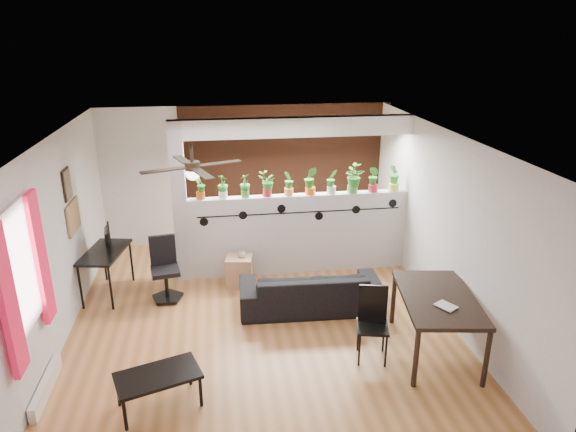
{
  "coord_description": "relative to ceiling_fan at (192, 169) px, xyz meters",
  "views": [
    {
      "loc": [
        -0.54,
        -6.3,
        3.87
      ],
      "look_at": [
        0.48,
        0.6,
        1.33
      ],
      "focal_mm": 32.0,
      "sensor_mm": 36.0,
      "label": 1
    }
  ],
  "objects": [
    {
      "name": "potted_plant_7",
      "position": [
        2.48,
        1.8,
        -0.72
      ],
      "size": [
        0.27,
        0.3,
        0.47
      ],
      "color": "green",
      "rests_on": "partition_wall"
    },
    {
      "name": "coffee_table",
      "position": [
        -0.45,
        -1.29,
        -1.95
      ],
      "size": [
        0.99,
        0.74,
        0.41
      ],
      "color": "black",
      "rests_on": "ground"
    },
    {
      "name": "potted_plant_2",
      "position": [
        0.72,
        1.8,
        -0.76
      ],
      "size": [
        0.24,
        0.24,
        0.38
      ],
      "color": "#428932",
      "rests_on": "partition_wall"
    },
    {
      "name": "potted_plant_4",
      "position": [
        1.42,
        1.8,
        -0.75
      ],
      "size": [
        0.2,
        0.23,
        0.41
      ],
      "color": "#E5A850",
      "rests_on": "partition_wall"
    },
    {
      "name": "potted_plant_1",
      "position": [
        0.37,
        1.8,
        -0.76
      ],
      "size": [
        0.24,
        0.24,
        0.39
      ],
      "color": "white",
      "rests_on": "partition_wall"
    },
    {
      "name": "office_chair",
      "position": [
        -0.56,
        1.15,
        -1.89
      ],
      "size": [
        0.5,
        0.5,
        0.96
      ],
      "color": "black",
      "rests_on": "ground"
    },
    {
      "name": "ceiling_fan",
      "position": [
        0.0,
        0.0,
        0.0
      ],
      "size": [
        1.19,
        1.19,
        0.43
      ],
      "color": "black",
      "rests_on": "room_shell"
    },
    {
      "name": "cube_shelf",
      "position": [
        0.57,
        1.39,
        -2.07
      ],
      "size": [
        0.46,
        0.42,
        0.49
      ],
      "primitive_type": "cube",
      "rotation": [
        0.0,
        0.0,
        -0.16
      ],
      "color": "#A37756",
      "rests_on": "ground"
    },
    {
      "name": "potted_plant_3",
      "position": [
        1.07,
        1.8,
        -0.75
      ],
      "size": [
        0.22,
        0.18,
        0.4
      ],
      "color": "red",
      "rests_on": "partition_wall"
    },
    {
      "name": "potted_plant_5",
      "position": [
        1.78,
        1.8,
        -0.72
      ],
      "size": [
        0.27,
        0.23,
        0.46
      ],
      "color": "orange",
      "rests_on": "partition_wall"
    },
    {
      "name": "dining_table",
      "position": [
        2.9,
        -0.76,
        -1.61
      ],
      "size": [
        1.09,
        1.56,
        0.79
      ],
      "color": "black",
      "rests_on": "ground"
    },
    {
      "name": "baseboard_heater",
      "position": [
        -1.74,
        -0.9,
        -2.22
      ],
      "size": [
        0.08,
        1.0,
        0.18
      ],
      "primitive_type": "cube",
      "color": "silver",
      "rests_on": "ground"
    },
    {
      "name": "brick_panel",
      "position": [
        1.6,
        3.27,
        -1.01
      ],
      "size": [
        3.9,
        0.05,
        2.6
      ],
      "primitive_type": "cube",
      "color": "#A34F2F",
      "rests_on": "ground"
    },
    {
      "name": "window_assembly",
      "position": [
        -1.76,
        -0.9,
        -0.81
      ],
      "size": [
        0.09,
        1.3,
        1.55
      ],
      "color": "white",
      "rests_on": "room_shell"
    },
    {
      "name": "vine_decal",
      "position": [
        1.6,
        1.7,
        -1.23
      ],
      "size": [
        3.31,
        0.01,
        0.3
      ],
      "color": "black",
      "rests_on": "partition_wall"
    },
    {
      "name": "corkboard",
      "position": [
        -1.78,
        1.25,
        -0.96
      ],
      "size": [
        0.03,
        0.6,
        0.45
      ],
      "primitive_type": "cube",
      "color": "olive",
      "rests_on": "room_shell"
    },
    {
      "name": "potted_plant_0",
      "position": [
        0.02,
        1.8,
        -0.76
      ],
      "size": [
        0.24,
        0.22,
        0.39
      ],
      "color": "#C95917",
      "rests_on": "partition_wall"
    },
    {
      "name": "room_shell",
      "position": [
        0.8,
        0.3,
        -1.01
      ],
      "size": [
        6.3,
        7.1,
        2.9
      ],
      "color": "#9A6232",
      "rests_on": "ground"
    },
    {
      "name": "ceiling_header",
      "position": [
        1.6,
        1.8,
        0.14
      ],
      "size": [
        3.6,
        0.18,
        0.3
      ],
      "primitive_type": "cube",
      "color": "white",
      "rests_on": "room_shell"
    },
    {
      "name": "partition_wall",
      "position": [
        1.6,
        1.8,
        -1.64
      ],
      "size": [
        3.6,
        0.18,
        1.35
      ],
      "primitive_type": "cube",
      "color": "#BCBCC1",
      "rests_on": "ground"
    },
    {
      "name": "folding_chair",
      "position": [
        2.1,
        -0.71,
        -1.76
      ],
      "size": [
        0.45,
        0.45,
        0.93
      ],
      "color": "black",
      "rests_on": "ground"
    },
    {
      "name": "monitor",
      "position": [
        -1.45,
        1.56,
        -1.5
      ],
      "size": [
        0.32,
        0.11,
        0.18
      ],
      "primitive_type": "imported",
      "rotation": [
        0.0,
        0.0,
        1.75
      ],
      "color": "black",
      "rests_on": "computer_desk"
    },
    {
      "name": "potted_plant_6",
      "position": [
        2.13,
        1.8,
        -0.75
      ],
      "size": [
        0.24,
        0.21,
        0.4
      ],
      "color": "silver",
      "rests_on": "partition_wall"
    },
    {
      "name": "sofa",
      "position": [
        1.55,
        0.54,
        -2.03
      ],
      "size": [
        1.98,
        0.85,
        0.57
      ],
      "primitive_type": "imported",
      "rotation": [
        0.0,
        0.0,
        3.1
      ],
      "color": "black",
      "rests_on": "ground"
    },
    {
      "name": "framed_art",
      "position": [
        -1.78,
        1.2,
        -0.46
      ],
      "size": [
        0.03,
        0.34,
        0.44
      ],
      "color": "#8C7259",
      "rests_on": "room_shell"
    },
    {
      "name": "book",
      "position": [
        2.8,
        -1.06,
        -1.51
      ],
      "size": [
        0.27,
        0.29,
        0.02
      ],
      "primitive_type": "imported",
      "rotation": [
        0.0,
        0.0,
        0.52
      ],
      "color": "gray",
      "rests_on": "dining_table"
    },
    {
      "name": "cup",
      "position": [
        0.62,
        1.39,
        -1.77
      ],
      "size": [
        0.13,
        0.13,
        0.09
      ],
      "primitive_type": "imported",
      "rotation": [
        0.0,
        0.0,
        -0.11
      ],
      "color": "gray",
      "rests_on": "cube_shelf"
    },
    {
      "name": "computer_desk",
      "position": [
        -1.45,
        1.41,
        -1.66
      ],
      "size": [
        0.7,
        1.08,
        0.72
      ],
      "color": "black",
      "rests_on": "ground"
    },
    {
      "name": "pier_column",
      "position": [
        -0.31,
        1.8,
        -1.01
      ],
      "size": [
        0.22,
        0.2,
        2.6
      ],
      "primitive_type": "cube",
      "color": "#BCBCC1",
      "rests_on": "ground"
    },
    {
      "name": "potted_plant_9",
      "position": [
        3.18,
        1.8,
        -0.72
      ],
      "size": [
        0.25,
        0.28,
        0.46
      ],
      "color": "#E7DF51",
      "rests_on": "partition_wall"
    },
    {
      "name": "potted_plant_8",
      "position": [
        2.83,
        1.8,
        -0.74
      ],
      "size": [
        0.24,
        0.26,
        0.43
      ],
      "color": "red",
      "rests_on": "partition_wall"
    }
  ]
}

